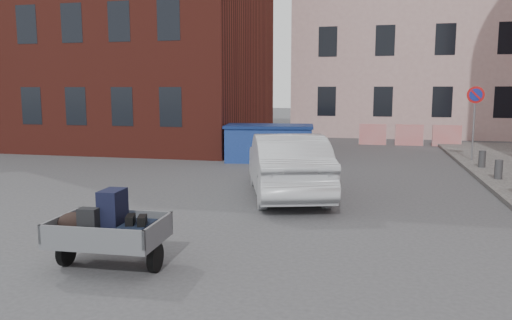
# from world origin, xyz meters

# --- Properties ---
(ground) EXTENTS (120.00, 120.00, 0.00)m
(ground) POSITION_xyz_m (0.00, 0.00, 0.00)
(ground) COLOR #38383A
(ground) RESTS_ON ground
(building_pink) EXTENTS (16.00, 8.00, 14.00)m
(building_pink) POSITION_xyz_m (6.00, 22.00, 7.00)
(building_pink) COLOR #BB9390
(building_pink) RESTS_ON ground
(far_building) EXTENTS (6.00, 6.00, 8.00)m
(far_building) POSITION_xyz_m (-20.00, 22.00, 4.00)
(far_building) COLOR maroon
(far_building) RESTS_ON ground
(no_parking_sign) EXTENTS (0.60, 0.09, 2.65)m
(no_parking_sign) POSITION_xyz_m (6.00, 9.48, 2.01)
(no_parking_sign) COLOR gray
(no_parking_sign) RESTS_ON sidewalk
(barriers) EXTENTS (4.70, 0.18, 1.00)m
(barriers) POSITION_xyz_m (4.20, 15.00, 0.50)
(barriers) COLOR red
(barriers) RESTS_ON ground
(trailer) EXTENTS (1.64, 1.83, 1.20)m
(trailer) POSITION_xyz_m (-1.39, -3.16, 0.61)
(trailer) COLOR black
(trailer) RESTS_ON ground
(dumpster) EXTENTS (3.43, 2.08, 1.36)m
(dumpster) POSITION_xyz_m (-1.28, 8.43, 0.68)
(dumpster) COLOR navy
(dumpster) RESTS_ON ground
(silver_car) EXTENTS (2.99, 5.08, 1.58)m
(silver_car) POSITION_xyz_m (0.35, 2.59, 0.79)
(silver_car) COLOR #B0B3B8
(silver_car) RESTS_ON ground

